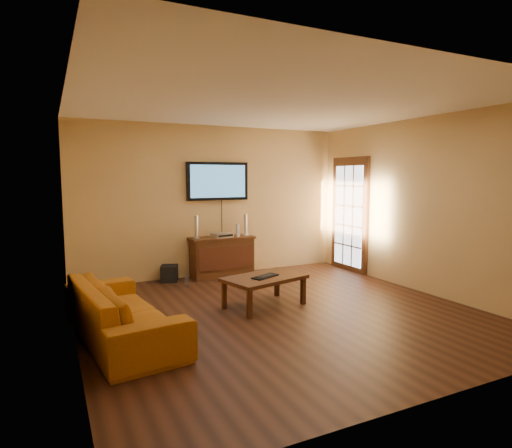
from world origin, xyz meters
TOP-DOWN VIEW (x-y plane):
  - ground_plane at (0.00, 0.00)m, footprint 5.00×5.00m
  - room_walls at (0.00, 0.62)m, footprint 5.00×5.00m
  - french_door at (2.46, 1.70)m, footprint 0.07×1.02m
  - media_console at (0.07, 2.27)m, footprint 1.16×0.44m
  - television at (0.07, 2.45)m, footprint 1.16×0.08m
  - coffee_table at (-0.06, 0.34)m, footprint 1.23×0.92m
  - sofa at (-2.02, -0.01)m, footprint 0.89×2.21m
  - speaker_left at (-0.40, 2.28)m, footprint 0.11×0.11m
  - speaker_right at (0.56, 2.31)m, footprint 0.11×0.11m
  - av_receiver at (0.06, 2.24)m, footprint 0.39×0.31m
  - game_console at (0.37, 2.24)m, footprint 0.08×0.17m
  - subwoofer at (-0.88, 2.32)m, footprint 0.36×0.36m
  - bottle at (-0.72, 1.83)m, footprint 0.07×0.07m
  - keyboard at (-0.07, 0.29)m, footprint 0.45×0.32m

SIDE VIEW (x-z plane):
  - ground_plane at x=0.00m, z-range 0.00..0.00m
  - bottle at x=-0.72m, z-range -0.01..0.18m
  - subwoofer at x=-0.88m, z-range 0.00..0.28m
  - media_console at x=0.07m, z-range 0.00..0.72m
  - coffee_table at x=-0.06m, z-range 0.16..0.58m
  - sofa at x=-2.02m, z-range 0.00..0.84m
  - keyboard at x=-0.07m, z-range 0.42..0.45m
  - av_receiver at x=0.06m, z-range 0.72..0.80m
  - game_console at x=0.37m, z-range 0.72..0.95m
  - speaker_right at x=0.56m, z-range 0.70..1.09m
  - speaker_left at x=-0.40m, z-range 0.70..1.10m
  - french_door at x=2.46m, z-range -0.06..2.16m
  - room_walls at x=0.00m, z-range -0.81..4.19m
  - television at x=0.07m, z-range 1.37..2.05m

